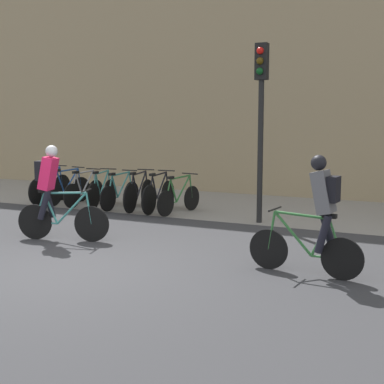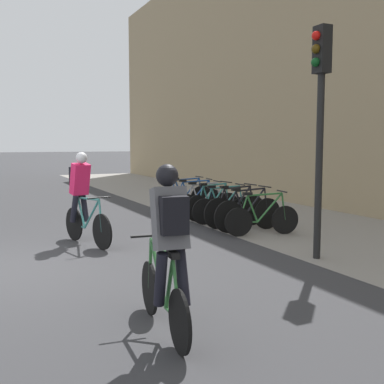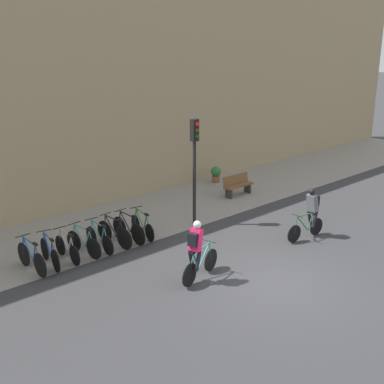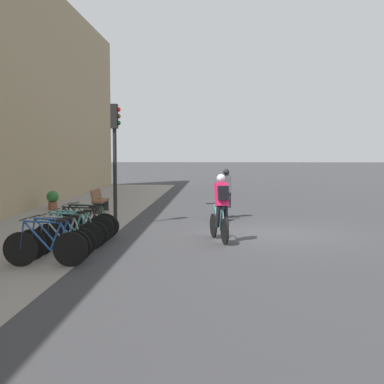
# 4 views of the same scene
# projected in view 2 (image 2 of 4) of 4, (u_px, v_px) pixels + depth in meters

# --- Properties ---
(ground) EXTENTS (200.00, 200.00, 0.00)m
(ground) POSITION_uv_depth(u_px,v_px,m) (8.00, 269.00, 7.43)
(ground) COLOR #333335
(kerb_strip) EXTENTS (44.00, 4.50, 0.01)m
(kerb_strip) POSITION_uv_depth(u_px,v_px,m) (345.00, 234.00, 10.26)
(kerb_strip) COLOR gray
(kerb_strip) RESTS_ON ground
(cyclist_pink) EXTENTS (1.73, 0.62, 1.77)m
(cyclist_pink) POSITION_uv_depth(u_px,v_px,m) (82.00, 195.00, 9.27)
(cyclist_pink) COLOR black
(cyclist_pink) RESTS_ON ground
(cyclist_grey) EXTENTS (1.71, 0.48, 1.74)m
(cyclist_grey) POSITION_uv_depth(u_px,v_px,m) (168.00, 246.00, 4.70)
(cyclist_grey) COLOR black
(cyclist_grey) RESTS_ON ground
(parked_bike_0) EXTENTS (0.46, 1.75, 0.99)m
(parked_bike_0) POSITION_uv_depth(u_px,v_px,m) (186.00, 197.00, 13.67)
(parked_bike_0) COLOR black
(parked_bike_0) RESTS_ON ground
(parked_bike_1) EXTENTS (0.46, 1.69, 0.97)m
(parked_bike_1) POSITION_uv_depth(u_px,v_px,m) (194.00, 199.00, 13.16)
(parked_bike_1) COLOR black
(parked_bike_1) RESTS_ON ground
(parked_bike_2) EXTENTS (0.46, 1.61, 0.95)m
(parked_bike_2) POSITION_uv_depth(u_px,v_px,m) (203.00, 202.00, 12.66)
(parked_bike_2) COLOR black
(parked_bike_2) RESTS_ON ground
(parked_bike_3) EXTENTS (0.46, 1.63, 0.97)m
(parked_bike_3) POSITION_uv_depth(u_px,v_px,m) (213.00, 204.00, 12.15)
(parked_bike_3) COLOR black
(parked_bike_3) RESTS_ON ground
(parked_bike_4) EXTENTS (0.46, 1.68, 0.95)m
(parked_bike_4) POSITION_uv_depth(u_px,v_px,m) (224.00, 208.00, 11.64)
(parked_bike_4) COLOR black
(parked_bike_4) RESTS_ON ground
(parked_bike_5) EXTENTS (0.46, 1.72, 0.99)m
(parked_bike_5) POSITION_uv_depth(u_px,v_px,m) (235.00, 209.00, 11.14)
(parked_bike_5) COLOR black
(parked_bike_5) RESTS_ON ground
(parked_bike_6) EXTENTS (0.46, 1.74, 0.99)m
(parked_bike_6) POSITION_uv_depth(u_px,v_px,m) (248.00, 213.00, 10.63)
(parked_bike_6) COLOR black
(parked_bike_6) RESTS_ON ground
(parked_bike_7) EXTENTS (0.46, 1.65, 0.94)m
(parked_bike_7) POSITION_uv_depth(u_px,v_px,m) (262.00, 217.00, 10.13)
(parked_bike_7) COLOR black
(parked_bike_7) RESTS_ON ground
(traffic_light_pole) EXTENTS (0.26, 0.30, 3.83)m
(traffic_light_pole) POSITION_uv_depth(u_px,v_px,m) (320.00, 100.00, 7.86)
(traffic_light_pole) COLOR black
(traffic_light_pole) RESTS_ON ground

